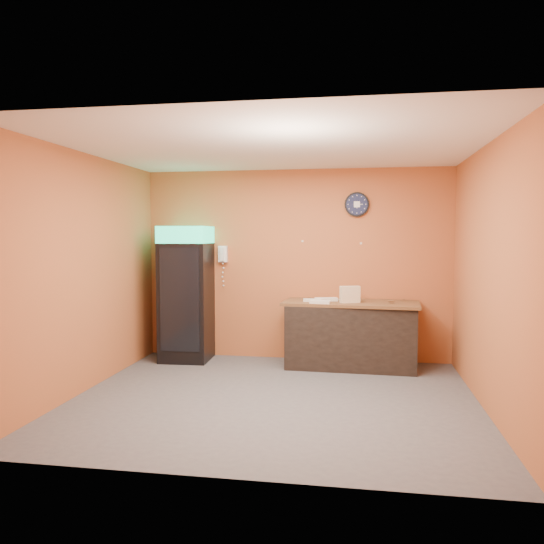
# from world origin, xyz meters

# --- Properties ---
(floor) EXTENTS (4.50, 4.50, 0.00)m
(floor) POSITION_xyz_m (0.00, 0.00, 0.00)
(floor) COLOR #47474C
(floor) RESTS_ON ground
(back_wall) EXTENTS (4.50, 0.02, 2.80)m
(back_wall) POSITION_xyz_m (0.00, 2.00, 1.40)
(back_wall) COLOR #AC5B30
(back_wall) RESTS_ON floor
(left_wall) EXTENTS (0.02, 4.00, 2.80)m
(left_wall) POSITION_xyz_m (-2.25, 0.00, 1.40)
(left_wall) COLOR #AC5B30
(left_wall) RESTS_ON floor
(right_wall) EXTENTS (0.02, 4.00, 2.80)m
(right_wall) POSITION_xyz_m (2.25, 0.00, 1.40)
(right_wall) COLOR #AC5B30
(right_wall) RESTS_ON floor
(ceiling) EXTENTS (4.50, 4.00, 0.02)m
(ceiling) POSITION_xyz_m (0.00, 0.00, 2.80)
(ceiling) COLOR white
(ceiling) RESTS_ON back_wall
(beverage_cooler) EXTENTS (0.71, 0.73, 1.97)m
(beverage_cooler) POSITION_xyz_m (-1.57, 1.61, 0.96)
(beverage_cooler) COLOR black
(beverage_cooler) RESTS_ON floor
(prep_counter) EXTENTS (1.77, 0.83, 0.88)m
(prep_counter) POSITION_xyz_m (0.82, 1.61, 0.44)
(prep_counter) COLOR black
(prep_counter) RESTS_ON floor
(wall_clock) EXTENTS (0.35, 0.06, 0.35)m
(wall_clock) POSITION_xyz_m (0.89, 1.97, 2.28)
(wall_clock) COLOR black
(wall_clock) RESTS_ON back_wall
(wall_phone) EXTENTS (0.13, 0.11, 0.24)m
(wall_phone) POSITION_xyz_m (-1.10, 1.95, 1.56)
(wall_phone) COLOR white
(wall_phone) RESTS_ON back_wall
(butcher_paper) EXTENTS (1.91, 0.93, 0.04)m
(butcher_paper) POSITION_xyz_m (0.82, 1.61, 0.90)
(butcher_paper) COLOR brown
(butcher_paper) RESTS_ON prep_counter
(sub_roll_stack) EXTENTS (0.29, 0.18, 0.23)m
(sub_roll_stack) POSITION_xyz_m (0.81, 1.48, 1.03)
(sub_roll_stack) COLOR beige
(sub_roll_stack) RESTS_ON butcher_paper
(wrapped_sandwich_left) EXTENTS (0.26, 0.12, 0.04)m
(wrapped_sandwich_left) POSITION_xyz_m (0.29, 1.54, 0.93)
(wrapped_sandwich_left) COLOR silver
(wrapped_sandwich_left) RESTS_ON butcher_paper
(wrapped_sandwich_mid) EXTENTS (0.28, 0.13, 0.04)m
(wrapped_sandwich_mid) POSITION_xyz_m (0.41, 1.35, 0.94)
(wrapped_sandwich_mid) COLOR silver
(wrapped_sandwich_mid) RESTS_ON butcher_paper
(wrapped_sandwich_right) EXTENTS (0.33, 0.21, 0.04)m
(wrapped_sandwich_right) POSITION_xyz_m (0.48, 1.63, 0.94)
(wrapped_sandwich_right) COLOR silver
(wrapped_sandwich_right) RESTS_ON butcher_paper
(kitchen_tool) EXTENTS (0.06, 0.06, 0.06)m
(kitchen_tool) POSITION_xyz_m (0.82, 1.73, 0.95)
(kitchen_tool) COLOR silver
(kitchen_tool) RESTS_ON butcher_paper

